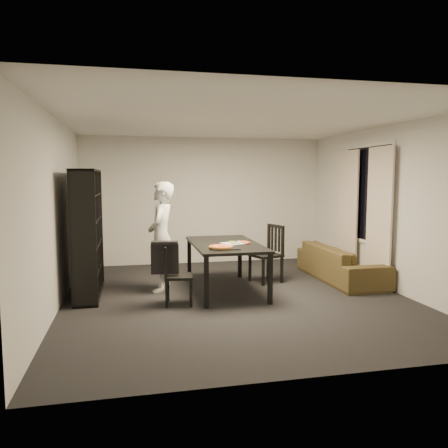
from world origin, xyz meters
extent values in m
cube|color=black|center=(0.00, 0.00, 0.00)|extent=(5.00, 5.50, 0.01)
cube|color=white|center=(0.00, 0.00, 2.60)|extent=(5.00, 5.50, 0.01)
cube|color=silver|center=(0.00, 2.75, 1.30)|extent=(5.00, 0.01, 2.60)
cube|color=silver|center=(0.00, -2.75, 1.30)|extent=(5.00, 0.01, 2.60)
cube|color=silver|center=(-2.50, 0.00, 1.30)|extent=(0.01, 5.50, 2.60)
cube|color=silver|center=(2.50, 0.00, 1.30)|extent=(0.01, 5.50, 2.60)
cube|color=black|center=(2.48, 0.60, 1.50)|extent=(0.02, 1.40, 1.60)
cube|color=white|center=(2.48, 0.60, 1.50)|extent=(0.03, 1.52, 1.72)
cube|color=beige|center=(2.40, 0.08, 1.15)|extent=(0.03, 0.70, 2.25)
cube|color=beige|center=(2.40, 1.12, 1.15)|extent=(0.03, 0.70, 2.25)
cube|color=black|center=(-2.16, 0.60, 0.95)|extent=(0.35, 1.50, 1.90)
cube|color=black|center=(-0.07, 0.37, 0.74)|extent=(1.01, 1.82, 0.04)
cube|color=black|center=(-0.53, -0.49, 0.36)|extent=(0.06, 0.06, 0.72)
cube|color=black|center=(0.38, -0.49, 0.36)|extent=(0.06, 0.06, 0.72)
cube|color=black|center=(-0.53, 1.23, 0.36)|extent=(0.06, 0.06, 0.72)
cube|color=black|center=(0.38, 1.23, 0.36)|extent=(0.06, 0.06, 0.72)
cube|color=black|center=(-0.87, -0.21, 0.40)|extent=(0.44, 0.44, 0.04)
cube|color=black|center=(-1.04, -0.18, 0.62)|extent=(0.09, 0.39, 0.41)
cube|color=black|center=(-1.04, -0.18, 0.81)|extent=(0.08, 0.37, 0.05)
cube|color=black|center=(-0.73, -0.40, 0.19)|extent=(0.04, 0.04, 0.38)
cube|color=black|center=(-0.68, -0.07, 0.19)|extent=(0.04, 0.04, 0.38)
cube|color=black|center=(-1.06, -0.35, 0.19)|extent=(0.04, 0.04, 0.38)
cube|color=black|center=(-1.01, -0.02, 0.19)|extent=(0.04, 0.04, 0.38)
cube|color=black|center=(0.73, 0.79, 0.46)|extent=(0.57, 0.57, 0.04)
cube|color=black|center=(0.92, 0.86, 0.73)|extent=(0.19, 0.44, 0.49)
cube|color=black|center=(0.92, 0.86, 0.95)|extent=(0.17, 0.42, 0.05)
cube|color=black|center=(0.48, 0.91, 0.22)|extent=(0.04, 0.04, 0.44)
cube|color=black|center=(0.60, 0.55, 0.22)|extent=(0.04, 0.04, 0.44)
cube|color=black|center=(0.85, 1.04, 0.22)|extent=(0.04, 0.04, 0.44)
cube|color=black|center=(0.97, 0.67, 0.22)|extent=(0.04, 0.04, 0.44)
cube|color=black|center=(-1.06, -0.18, 0.65)|extent=(0.39, 0.13, 0.41)
cube|color=black|center=(-1.06, -0.18, 0.88)|extent=(0.39, 0.21, 0.05)
imported|color=silver|center=(-1.05, 0.58, 0.86)|extent=(0.57, 0.72, 1.72)
cube|color=black|center=(-0.19, -0.14, 0.77)|extent=(0.42, 0.34, 0.01)
cylinder|color=#9D642D|center=(-0.25, -0.14, 0.78)|extent=(0.35, 0.35, 0.02)
cylinder|color=gold|center=(-0.25, -0.14, 0.80)|extent=(0.31, 0.31, 0.01)
cube|color=silver|center=(0.07, 0.31, 0.76)|extent=(0.49, 0.43, 0.01)
imported|color=#383316|center=(2.06, 0.66, 0.30)|extent=(0.80, 2.05, 0.60)
camera|label=1|loc=(-1.53, -6.23, 1.78)|focal=35.00mm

